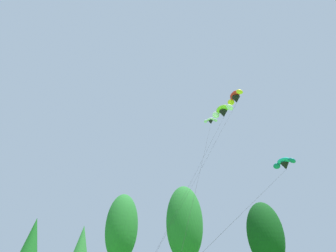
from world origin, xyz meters
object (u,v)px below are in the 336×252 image
parafoil_kite_mid_teal (284,164)px  parafoil_kite_far_lime_white (223,111)px  parafoil_kite_high_red_yellow (235,97)px  parafoil_kite_low_white (211,121)px

parafoil_kite_mid_teal → parafoil_kite_far_lime_white: parafoil_kite_far_lime_white is taller
parafoil_kite_mid_teal → parafoil_kite_far_lime_white: 15.81m
parafoil_kite_mid_teal → parafoil_kite_far_lime_white: size_ratio=0.50×
parafoil_kite_far_lime_white → parafoil_kite_high_red_yellow: bearing=5.9°
parafoil_kite_mid_teal → parafoil_kite_low_white: bearing=142.4°
parafoil_kite_mid_teal → parafoil_kite_low_white: 14.84m
parafoil_kite_low_white → parafoil_kite_mid_teal: bearing=-37.6°
parafoil_kite_high_red_yellow → parafoil_kite_mid_teal: bearing=-60.0°
parafoil_kite_high_red_yellow → parafoil_kite_mid_teal: parafoil_kite_high_red_yellow is taller
parafoil_kite_far_lime_white → parafoil_kite_low_white: (-1.77, -1.04, -1.83)m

